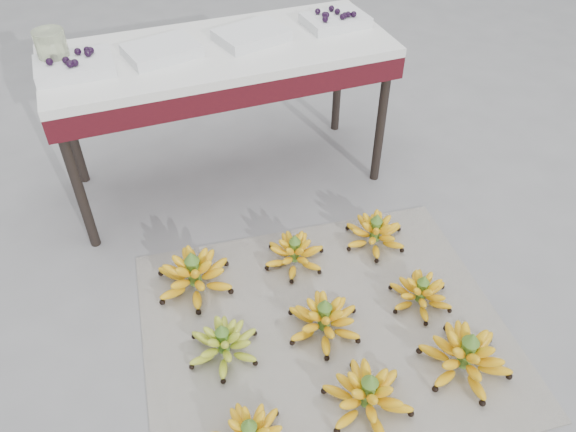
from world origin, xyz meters
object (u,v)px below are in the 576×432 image
object	(u,v)px
bunch_mid_center	(324,320)
bunch_back_left	(194,275)
glass_jar	(52,49)
tray_right	(252,35)
vendor_table	(220,64)
tray_left	(162,50)
bunch_front_right	(466,356)
tray_far_right	(335,20)
bunch_back_right	(375,233)
newspaper_mat	(325,330)
bunch_back_center	(295,253)
tray_far_left	(74,65)
bunch_mid_left	(223,344)
bunch_front_center	(368,395)
bunch_mid_right	(421,293)

from	to	relation	value
bunch_mid_center	bunch_back_left	distance (m)	0.51
glass_jar	tray_right	bearing A→B (deg)	-2.23
vendor_table	tray_right	size ratio (longest dim) A/B	4.43
vendor_table	tray_left	xyz separation A→B (m)	(-0.22, -0.00, 0.10)
bunch_front_right	glass_jar	bearing A→B (deg)	118.37
bunch_back_left	tray_far_right	world-z (taller)	tray_far_right
bunch_back_right	newspaper_mat	bearing A→B (deg)	-115.80
tray_right	glass_jar	xyz separation A→B (m)	(-0.74, 0.03, 0.05)
tray_left	tray_far_right	world-z (taller)	tray_far_right
bunch_back_center	tray_far_right	xyz separation A→B (m)	(0.42, 0.64, 0.62)
newspaper_mat	tray_right	size ratio (longest dim) A/B	4.07
bunch_back_center	tray_left	distance (m)	0.92
newspaper_mat	vendor_table	bearing A→B (deg)	94.42
newspaper_mat	tray_far_left	xyz separation A→B (m)	(-0.61, 0.94, 0.68)
bunch_mid_center	tray_far_left	size ratio (longest dim) A/B	1.08
bunch_front_right	bunch_mid_left	bearing A→B (deg)	145.18
bunch_mid_left	bunch_mid_center	world-z (taller)	bunch_mid_center
glass_jar	vendor_table	bearing A→B (deg)	-3.74
vendor_table	tray_far_right	distance (m)	0.52
bunch_front_right	newspaper_mat	bearing A→B (deg)	130.39
bunch_mid_center	tray_left	world-z (taller)	tray_left
bunch_front_right	tray_left	xyz separation A→B (m)	(-0.66, 1.25, 0.61)
tray_right	tray_far_right	size ratio (longest dim) A/B	1.15
newspaper_mat	bunch_front_center	xyz separation A→B (m)	(0.01, -0.31, 0.06)
bunch_back_right	tray_far_right	xyz separation A→B (m)	(0.07, 0.65, 0.62)
bunch_mid_right	tray_left	world-z (taller)	tray_left
bunch_back_left	tray_far_right	distance (m)	1.20
bunch_front_right	bunch_front_center	bearing A→B (deg)	171.86
bunch_front_right	tray_left	bearing A→B (deg)	107.39
bunch_back_right	tray_left	size ratio (longest dim) A/B	1.09
tray_far_left	tray_left	xyz separation A→B (m)	(0.32, 0.02, -0.00)
bunch_front_right	vendor_table	distance (m)	1.42
bunch_front_center	vendor_table	bearing A→B (deg)	94.97
bunch_mid_right	vendor_table	bearing A→B (deg)	110.01
bunch_front_right	vendor_table	size ratio (longest dim) A/B	0.25
bunch_mid_left	vendor_table	xyz separation A→B (m)	(0.28, 0.93, 0.52)
bunch_back_right	bunch_back_left	bearing A→B (deg)	-160.33
tray_far_right	bunch_back_center	bearing A→B (deg)	-123.21
glass_jar	bunch_front_center	bearing A→B (deg)	-62.50
bunch_mid_left	bunch_back_left	size ratio (longest dim) A/B	0.83
tray_right	tray_far_left	bearing A→B (deg)	-177.39
tray_far_right	bunch_mid_left	bearing A→B (deg)	-129.73
tray_far_left	vendor_table	bearing A→B (deg)	2.19
bunch_front_center	bunch_mid_right	size ratio (longest dim) A/B	1.15
bunch_front_right	bunch_back_left	world-z (taller)	same
tray_far_right	bunch_mid_right	bearing A→B (deg)	-93.61
bunch_front_center	bunch_front_right	world-z (taller)	bunch_front_right
bunch_front_right	tray_far_right	size ratio (longest dim) A/B	1.29
newspaper_mat	tray_far_left	size ratio (longest dim) A/B	4.55
newspaper_mat	bunch_front_right	distance (m)	0.48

